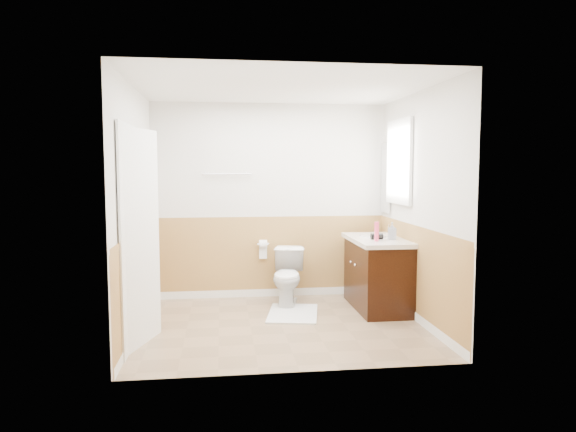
{
  "coord_description": "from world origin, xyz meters",
  "views": [
    {
      "loc": [
        -0.62,
        -5.41,
        1.67
      ],
      "look_at": [
        0.1,
        0.25,
        1.15
      ],
      "focal_mm": 32.56,
      "sensor_mm": 36.0,
      "label": 1
    }
  ],
  "objects": [
    {
      "name": "tp_holder_bar",
      "position": [
        -0.1,
        1.23,
        0.7
      ],
      "size": [
        0.14,
        0.02,
        0.02
      ],
      "primitive_type": "cylinder",
      "rotation": [
        0.0,
        1.57,
        0.0
      ],
      "color": "silver",
      "rests_on": "wall_back"
    },
    {
      "name": "vanity_knob_right",
      "position": [
        0.91,
        0.64,
        0.55
      ],
      "size": [
        0.03,
        0.03,
        0.03
      ],
      "primitive_type": "sphere",
      "color": "silver",
      "rests_on": "vanity_cabinet"
    },
    {
      "name": "lotion_bottle",
      "position": [
        1.11,
        0.27,
        0.96
      ],
      "size": [
        0.05,
        0.05,
        0.22
      ],
      "primitive_type": "cylinder",
      "color": "#EF3D68",
      "rests_on": "countertop"
    },
    {
      "name": "mirror_panel",
      "position": [
        1.48,
        1.1,
        1.55
      ],
      "size": [
        0.02,
        0.35,
        0.9
      ],
      "primitive_type": "cube",
      "color": "silver",
      "rests_on": "wall_right"
    },
    {
      "name": "tp_roll",
      "position": [
        -0.1,
        1.23,
        0.7
      ],
      "size": [
        0.1,
        0.11,
        0.11
      ],
      "primitive_type": "cylinder",
      "rotation": [
        0.0,
        1.57,
        0.0
      ],
      "color": "white",
      "rests_on": "tp_holder_bar"
    },
    {
      "name": "window_frame",
      "position": [
        1.47,
        0.59,
        1.75
      ],
      "size": [
        0.04,
        0.8,
        1.0
      ],
      "primitive_type": "cube",
      "color": "white",
      "rests_on": "wall_right"
    },
    {
      "name": "ceiling",
      "position": [
        0.0,
        0.0,
        2.5
      ],
      "size": [
        3.0,
        3.0,
        0.0
      ],
      "primitive_type": "plane",
      "rotation": [
        3.14,
        0.0,
        0.0
      ],
      "color": "white",
      "rests_on": "floor"
    },
    {
      "name": "countertop",
      "position": [
        1.2,
        0.54,
        0.83
      ],
      "size": [
        0.6,
        1.15,
        0.05
      ],
      "primitive_type": "cube",
      "color": "white",
      "rests_on": "vanity_cabinet"
    },
    {
      "name": "towel_bar",
      "position": [
        -0.55,
        1.25,
        1.6
      ],
      "size": [
        0.62,
        0.02,
        0.02
      ],
      "primitive_type": "cylinder",
      "rotation": [
        0.0,
        1.57,
        0.0
      ],
      "color": "silver",
      "rests_on": "wall_back"
    },
    {
      "name": "window_glass",
      "position": [
        1.49,
        0.59,
        1.75
      ],
      "size": [
        0.01,
        0.7,
        0.9
      ],
      "primitive_type": "cube",
      "color": "white",
      "rests_on": "wall_right"
    },
    {
      "name": "wainscot_right",
      "position": [
        1.49,
        0.0,
        0.5
      ],
      "size": [
        0.0,
        2.6,
        2.6
      ],
      "primitive_type": "plane",
      "rotation": [
        1.57,
        0.0,
        -1.57
      ],
      "color": "#AE8145",
      "rests_on": "floor"
    },
    {
      "name": "faucet",
      "position": [
        1.39,
        0.69,
        0.92
      ],
      "size": [
        0.02,
        0.02,
        0.14
      ],
      "primitive_type": "cylinder",
      "color": "silver",
      "rests_on": "countertop"
    },
    {
      "name": "wainscot_back",
      "position": [
        0.0,
        1.29,
        0.5
      ],
      "size": [
        3.0,
        0.0,
        3.0
      ],
      "primitive_type": "plane",
      "rotation": [
        1.57,
        0.0,
        0.0
      ],
      "color": "#AE8145",
      "rests_on": "floor"
    },
    {
      "name": "vanity_knob_left",
      "position": [
        0.91,
        0.44,
        0.55
      ],
      "size": [
        0.03,
        0.03,
        0.03
      ],
      "primitive_type": "sphere",
      "color": "silver",
      "rests_on": "vanity_cabinet"
    },
    {
      "name": "floor",
      "position": [
        0.0,
        0.0,
        0.0
      ],
      "size": [
        3.0,
        3.0,
        0.0
      ],
      "primitive_type": "plane",
      "color": "#8C7051",
      "rests_on": "ground"
    },
    {
      "name": "hair_dryer_handle",
      "position": [
        1.13,
        0.42,
        0.86
      ],
      "size": [
        0.03,
        0.03,
        0.07
      ],
      "primitive_type": "cylinder",
      "color": "black",
      "rests_on": "countertop"
    },
    {
      "name": "door_frame",
      "position": [
        -1.48,
        -0.45,
        1.03
      ],
      "size": [
        0.02,
        0.92,
        2.1
      ],
      "primitive_type": "cube",
      "color": "white",
      "rests_on": "wall_left"
    },
    {
      "name": "wall_front",
      "position": [
        0.0,
        -1.3,
        1.25
      ],
      "size": [
        3.0,
        0.0,
        3.0
      ],
      "primitive_type": "plane",
      "rotation": [
        -1.57,
        0.0,
        0.0
      ],
      "color": "silver",
      "rests_on": "floor"
    },
    {
      "name": "sink_basin",
      "position": [
        1.21,
        0.69,
        0.86
      ],
      "size": [
        0.36,
        0.36,
        0.02
      ],
      "primitive_type": "cylinder",
      "color": "white",
      "rests_on": "countertop"
    },
    {
      "name": "bath_mat",
      "position": [
        0.18,
        0.4,
        0.01
      ],
      "size": [
        0.7,
        0.89,
        0.02
      ],
      "primitive_type": "cube",
      "rotation": [
        0.0,
        0.0,
        -0.2
      ],
      "color": "silver",
      "rests_on": "floor"
    },
    {
      "name": "door",
      "position": [
        -1.4,
        -0.45,
        1.02
      ],
      "size": [
        0.29,
        0.78,
        2.04
      ],
      "primitive_type": "cube",
      "rotation": [
        0.0,
        0.0,
        -0.31
      ],
      "color": "white",
      "rests_on": "wall_left"
    },
    {
      "name": "wainscot_front",
      "position": [
        0.0,
        -1.29,
        0.5
      ],
      "size": [
        3.0,
        0.0,
        3.0
      ],
      "primitive_type": "plane",
      "rotation": [
        -1.57,
        0.0,
        0.0
      ],
      "color": "#AE8145",
      "rests_on": "floor"
    },
    {
      "name": "wall_left",
      "position": [
        -1.5,
        0.0,
        1.25
      ],
      "size": [
        0.0,
        3.0,
        3.0
      ],
      "primitive_type": "plane",
      "rotation": [
        1.57,
        0.0,
        1.57
      ],
      "color": "silver",
      "rests_on": "floor"
    },
    {
      "name": "tp_sheet",
      "position": [
        -0.1,
        1.23,
        0.59
      ],
      "size": [
        0.1,
        0.01,
        0.16
      ],
      "primitive_type": "cube",
      "color": "white",
      "rests_on": "tp_roll"
    },
    {
      "name": "vanity_cabinet",
      "position": [
        1.21,
        0.54,
        0.4
      ],
      "size": [
        0.55,
        1.1,
        0.8
      ],
      "primitive_type": "cube",
      "color": "black",
      "rests_on": "floor"
    },
    {
      "name": "toilet",
      "position": [
        0.18,
        0.86,
        0.34
      ],
      "size": [
        0.51,
        0.73,
        0.68
      ],
      "primitive_type": "imported",
      "rotation": [
        0.0,
        0.0,
        -0.2
      ],
      "color": "white",
      "rests_on": "floor"
    },
    {
      "name": "door_knob",
      "position": [
        -1.34,
        -0.12,
        0.95
      ],
      "size": [
        0.06,
        0.06,
        0.06
      ],
      "primitive_type": "sphere",
      "color": "silver",
      "rests_on": "door"
    },
    {
      "name": "soap_dispenser",
      "position": [
        1.33,
        0.39,
        0.95
      ],
      "size": [
        0.11,
        0.11,
        0.2
      ],
      "primitive_type": "imported",
      "rotation": [
        0.0,
        0.0,
        -0.21
      ],
      "color": "gray",
      "rests_on": "countertop"
    },
    {
      "name": "wainscot_left",
      "position": [
        -1.49,
        0.0,
        0.5
      ],
      "size": [
        0.0,
        2.6,
        2.6
      ],
      "primitive_type": "plane",
      "rotation": [
        1.57,
        0.0,
        1.57
      ],
      "color": "#AE8145",
      "rests_on": "floor"
    },
    {
      "name": "wall_back",
      "position": [
        0.0,
        1.3,
        1.25
      ],
      "size": [
        3.0,
        0.0,
        3.0
      ],
      "primitive_type": "plane",
      "rotation": [
        1.57,
        0.0,
        0.0
      ],
      "color": "silver",
      "rests_on": "floor"
    },
    {
      "name": "wall_right",
      "position": [
        1.5,
        0.0,
        1.25
      ],
      "size": [
        0.0,
        3.0,
        3.0
      ],
      "primitive_type": "plane",
      "rotation": [
        1.57,
        0.0,
        -1.57
      ],
      "color": "silver",
      "rests_on": "floor"
    },
    {
      "name": "hair_dryer_body",
      "position": [
        1.16,
        0.42,
        0.89
      ],
      "size": [
        0.14,
        0.07,
        0.07
      ],
      "primitive_type": "cylinder",
      "rotation": [
        0.0,
        1.57,
        0.0
      ],
      "color": "black",
      "rests_on": "countertop"
    }
  ]
}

